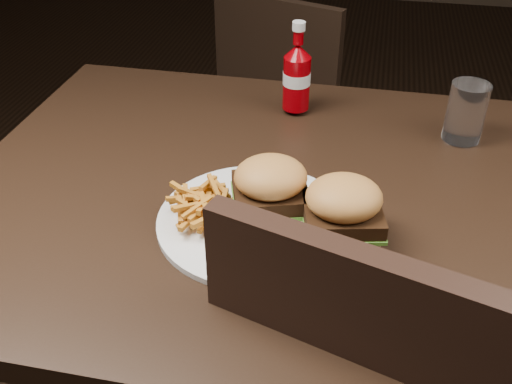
% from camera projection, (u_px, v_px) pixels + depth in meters
% --- Properties ---
extents(dining_table, '(1.20, 0.80, 0.04)m').
position_uv_depth(dining_table, '(331.00, 205.00, 0.95)').
color(dining_table, black).
rests_on(dining_table, ground).
extents(chair_far, '(0.48, 0.48, 0.04)m').
position_uv_depth(chair_far, '(302.00, 116.00, 1.83)').
color(chair_far, black).
rests_on(chair_far, ground).
extents(plate, '(0.29, 0.29, 0.01)m').
position_uv_depth(plate, '(255.00, 221.00, 0.88)').
color(plate, white).
rests_on(plate, dining_table).
extents(sandwich_half_a, '(0.12, 0.11, 0.02)m').
position_uv_depth(sandwich_half_a, '(270.00, 208.00, 0.88)').
color(sandwich_half_a, beige).
rests_on(sandwich_half_a, plate).
extents(sandwich_half_b, '(0.11, 0.11, 0.02)m').
position_uv_depth(sandwich_half_b, '(341.00, 229.00, 0.83)').
color(sandwich_half_b, '#F3E5B8').
rests_on(sandwich_half_b, plate).
extents(fries_pile, '(0.12, 0.12, 0.04)m').
position_uv_depth(fries_pile, '(209.00, 205.00, 0.86)').
color(fries_pile, '#CA691B').
rests_on(fries_pile, plate).
extents(ketchup_bottle, '(0.06, 0.06, 0.10)m').
position_uv_depth(ketchup_bottle, '(296.00, 83.00, 1.14)').
color(ketchup_bottle, '#8B0006').
rests_on(ketchup_bottle, dining_table).
extents(tumbler, '(0.08, 0.08, 0.11)m').
position_uv_depth(tumbler, '(466.00, 112.00, 1.05)').
color(tumbler, white).
rests_on(tumbler, dining_table).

